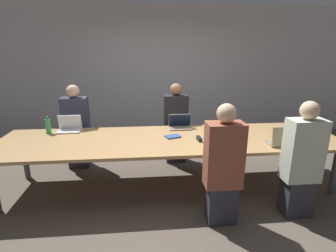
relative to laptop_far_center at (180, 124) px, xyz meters
name	(u,v)px	position (x,y,z in m)	size (l,w,h in m)	color
ground_plane	(170,185)	(-0.19, -0.47, -0.79)	(24.00, 24.00, 0.00)	brown
curtain_wall	(159,73)	(-0.19, 1.92, 0.61)	(12.00, 0.06, 2.80)	#ADADB2
conference_table	(171,142)	(-0.19, -0.47, -0.11)	(4.68, 1.23, 0.72)	tan
laptop_far_center	(180,124)	(0.00, 0.00, 0.00)	(0.34, 0.22, 0.22)	gray
person_far_center	(176,125)	(-0.02, 0.40, -0.13)	(0.40, 0.24, 1.37)	#2D2D38
laptop_near_midright	(218,143)	(0.35, -0.89, 0.00)	(0.31, 0.22, 0.21)	silver
person_near_midright	(223,168)	(0.29, -1.32, -0.12)	(0.40, 0.24, 1.38)	#2D2D38
cup_near_midright	(237,143)	(0.62, -0.81, -0.03)	(0.09, 0.09, 0.08)	#232328
laptop_far_left	(69,127)	(-1.67, 0.02, 0.00)	(0.34, 0.23, 0.24)	silver
person_far_left	(77,128)	(-1.65, 0.33, -0.12)	(0.40, 0.24, 1.37)	#2D2D38
bottle_far_left	(48,126)	(-1.94, -0.08, 0.05)	(0.07, 0.07, 0.26)	green
laptop_near_right	(282,140)	(1.19, -0.87, 0.01)	(0.34, 0.25, 0.26)	gray
person_near_right	(302,162)	(1.23, -1.27, -0.12)	(0.40, 0.24, 1.38)	#2D2D38
cup_near_right	(301,140)	(1.47, -0.83, -0.02)	(0.09, 0.09, 0.09)	red
bottle_near_right	(293,133)	(1.45, -0.67, 0.04)	(0.08, 0.08, 0.23)	#ADD1E0
stapler	(199,139)	(0.18, -0.59, -0.04)	(0.05, 0.15, 0.05)	black
notebook	(173,137)	(-0.16, -0.42, -0.06)	(0.24, 0.20, 0.02)	#2D4C8C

